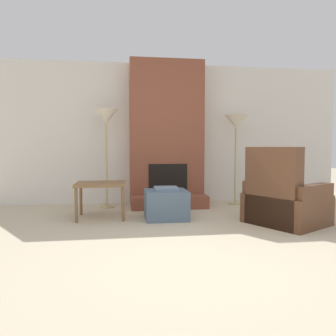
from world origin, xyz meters
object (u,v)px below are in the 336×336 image
floor_lamp_left (106,120)px  floor_lamp_right (236,125)px  ottoman (166,204)px  side_table (101,187)px  armchair (283,202)px

floor_lamp_left → floor_lamp_right: size_ratio=1.04×
floor_lamp_left → floor_lamp_right: 2.33m
ottoman → side_table: (-0.95, 0.18, 0.24)m
armchair → side_table: size_ratio=1.67×
armchair → floor_lamp_left: (-2.42, 1.63, 1.21)m
side_table → floor_lamp_left: bearing=86.7°
floor_lamp_left → floor_lamp_right: floor_lamp_left is taller
ottoman → armchair: armchair is taller
armchair → side_table: 2.59m
side_table → floor_lamp_right: size_ratio=0.44×
ottoman → floor_lamp_right: size_ratio=0.37×
ottoman → side_table: bearing=169.4°
side_table → floor_lamp_right: (2.38, 0.87, 0.99)m
ottoman → armchair: 1.63m
floor_lamp_left → floor_lamp_right: bearing=-0.0°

